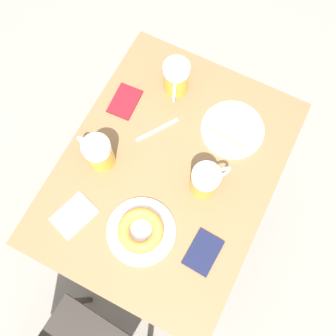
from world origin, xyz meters
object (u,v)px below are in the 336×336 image
object	(u,v)px
beer_mug_center	(206,180)
passport_far_edge	(203,252)
plate_with_cake	(233,129)
beer_mug_right	(98,153)
beer_mug_left	(176,78)
fork	(157,130)
passport_near_edge	(125,101)
napkin_folded	(74,215)
plate_with_donut	(141,231)

from	to	relation	value
beer_mug_center	passport_far_edge	distance (m)	0.23
plate_with_cake	beer_mug_right	xyz separation A→B (m)	(0.35, 0.30, 0.05)
beer_mug_left	beer_mug_center	size ratio (longest dim) A/B	1.00
beer_mug_center	beer_mug_left	bearing A→B (deg)	-49.00
beer_mug_right	fork	xyz separation A→B (m)	(-0.12, -0.18, -0.07)
fork	passport_near_edge	bearing A→B (deg)	-16.55
fork	passport_far_edge	distance (m)	0.44
beer_mug_center	passport_far_edge	bearing A→B (deg)	114.32
fork	passport_near_edge	size ratio (longest dim) A/B	1.09
beer_mug_right	passport_far_edge	world-z (taller)	beer_mug_right
plate_with_cake	beer_mug_left	world-z (taller)	beer_mug_left
beer_mug_left	napkin_folded	xyz separation A→B (m)	(0.09, 0.57, -0.06)
beer_mug_left	fork	xyz separation A→B (m)	(-0.02, 0.18, -0.07)
plate_with_cake	napkin_folded	size ratio (longest dim) A/B	1.42
passport_near_edge	passport_far_edge	size ratio (longest dim) A/B	1.00
fork	beer_mug_center	bearing A→B (deg)	155.03
beer_mug_right	fork	world-z (taller)	beer_mug_right
passport_near_edge	beer_mug_left	bearing A→B (deg)	-136.34
beer_mug_left	napkin_folded	world-z (taller)	beer_mug_left
napkin_folded	fork	distance (m)	0.40
plate_with_cake	napkin_folded	world-z (taller)	plate_with_cake
beer_mug_left	beer_mug_right	size ratio (longest dim) A/B	0.97
plate_with_cake	plate_with_donut	bearing A→B (deg)	75.61
beer_mug_left	passport_near_edge	world-z (taller)	beer_mug_left
plate_with_cake	beer_mug_left	size ratio (longest dim) A/B	1.65
beer_mug_center	beer_mug_right	distance (m)	0.36
beer_mug_right	beer_mug_left	bearing A→B (deg)	-105.76
beer_mug_center	napkin_folded	bearing A→B (deg)	40.27
napkin_folded	beer_mug_left	bearing A→B (deg)	-98.55
napkin_folded	passport_far_edge	world-z (taller)	passport_far_edge
passport_near_edge	passport_far_edge	xyz separation A→B (m)	(-0.47, 0.35, 0.00)
plate_with_donut	beer_mug_left	world-z (taller)	beer_mug_left
passport_near_edge	passport_far_edge	distance (m)	0.59
beer_mug_left	passport_far_edge	distance (m)	0.59
beer_mug_right	passport_near_edge	world-z (taller)	beer_mug_right
passport_far_edge	beer_mug_center	bearing A→B (deg)	-65.68
beer_mug_center	napkin_folded	world-z (taller)	beer_mug_center
napkin_folded	passport_far_edge	bearing A→B (deg)	-168.88
beer_mug_center	plate_with_cake	bearing A→B (deg)	-90.57
beer_mug_center	beer_mug_right	xyz separation A→B (m)	(0.35, 0.07, 0.00)
beer_mug_left	beer_mug_center	bearing A→B (deg)	131.00
beer_mug_center	plate_with_donut	bearing A→B (deg)	63.47
plate_with_cake	passport_far_edge	distance (m)	0.43
fork	passport_near_edge	world-z (taller)	passport_near_edge
napkin_folded	passport_near_edge	distance (m)	0.44
plate_with_donut	beer_mug_right	world-z (taller)	beer_mug_right
beer_mug_right	fork	bearing A→B (deg)	-122.89
passport_near_edge	plate_with_cake	bearing A→B (deg)	-169.46
fork	passport_far_edge	bearing A→B (deg)	136.33
beer_mug_center	fork	size ratio (longest dim) A/B	0.93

